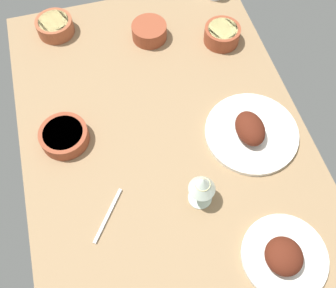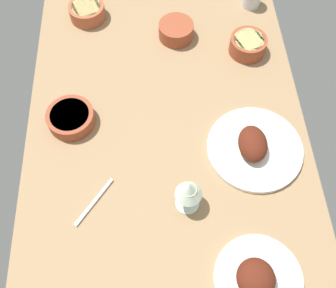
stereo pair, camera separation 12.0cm
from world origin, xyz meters
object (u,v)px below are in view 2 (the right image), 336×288
plate_far_side (257,279)px  bowl_sauce (176,30)px  bowl_cream (71,118)px  wine_glass (189,191)px  plate_center_main (254,147)px  bowl_pasta (87,11)px  bowl_potatoes (248,45)px  fork_loose (94,202)px

plate_far_side → bowl_sauce: size_ratio=1.85×
bowl_sauce → bowl_cream: size_ratio=0.84×
bowl_sauce → wine_glass: wine_glass is taller
plate_center_main → bowl_pasta: size_ratio=2.22×
plate_center_main → bowl_sauce: plate_center_main is taller
bowl_pasta → bowl_sauce: bearing=70.4°
bowl_sauce → bowl_potatoes: bearing=71.0°
plate_center_main → fork_loose: (14.42, -48.87, -1.73)cm
plate_far_side → wine_glass: 28.66cm
bowl_cream → plate_far_side: bearing=44.4°
bowl_sauce → bowl_cream: 50.58cm
bowl_sauce → bowl_potatoes: (8.59, 24.98, 0.18)cm
bowl_cream → bowl_potatoes: size_ratio=1.17×
plate_center_main → plate_far_side: 39.08cm
plate_far_side → bowl_sauce: bearing=-170.2°
wine_glass → bowl_pasta: bearing=-157.6°
bowl_cream → wine_glass: (29.91, 35.10, 7.35)cm
plate_center_main → fork_loose: bearing=-73.6°
plate_far_side → bowl_cream: 73.31cm
plate_center_main → bowl_cream: (-13.69, -56.95, 0.44)cm
plate_far_side → bowl_potatoes: plate_far_side is taller
bowl_cream → bowl_potatoes: (-26.73, 61.17, 0.75)cm
bowl_potatoes → plate_center_main: bearing=-6.0°
plate_center_main → bowl_pasta: 81.01cm
wine_glass → plate_far_side: bearing=35.9°
bowl_potatoes → bowl_pasta: bearing=-109.4°
bowl_sauce → bowl_cream: bowl_sauce is taller
bowl_cream → wine_glass: wine_glass is taller
wine_glass → fork_loose: (-1.80, -27.02, -9.53)cm
wine_glass → bowl_cream: bearing=-130.4°
bowl_pasta → plate_center_main: bearing=41.4°
plate_center_main → bowl_cream: plate_center_main is taller
plate_far_side → bowl_potatoes: (-79.09, 9.85, 0.77)cm
bowl_cream → bowl_potatoes: bearing=113.6°
bowl_cream → fork_loose: 29.33cm
bowl_sauce → bowl_cream: (35.33, -36.19, -0.57)cm
bowl_pasta → bowl_cream: bowl_pasta is taller
bowl_sauce → bowl_potatoes: size_ratio=0.98×
bowl_cream → bowl_pasta: bearing=175.9°
plate_center_main → bowl_potatoes: 40.66cm
wine_glass → fork_loose: wine_glass is taller
bowl_potatoes → plate_far_side: bearing=-7.1°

